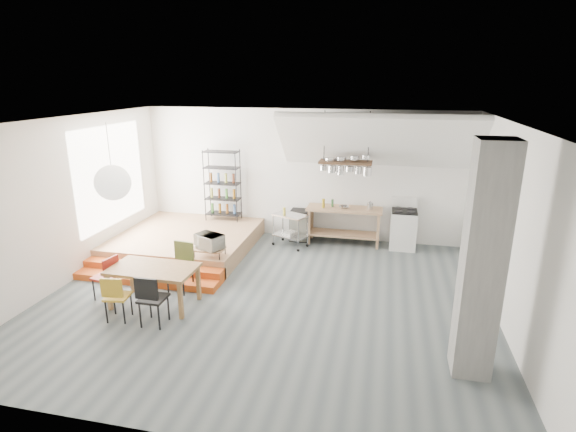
% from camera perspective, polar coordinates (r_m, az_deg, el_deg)
% --- Properties ---
extents(floor, '(8.00, 8.00, 0.00)m').
position_cam_1_polar(floor, '(8.46, -2.71, -10.22)').
color(floor, '#4E575A').
rests_on(floor, ground).
extents(wall_back, '(8.00, 0.04, 3.20)m').
position_cam_1_polar(wall_back, '(11.17, 1.85, 5.27)').
color(wall_back, silver).
rests_on(wall_back, ground).
extents(wall_left, '(0.04, 7.00, 3.20)m').
position_cam_1_polar(wall_left, '(9.69, -26.36, 1.65)').
color(wall_left, silver).
rests_on(wall_left, ground).
extents(wall_right, '(0.04, 7.00, 3.20)m').
position_cam_1_polar(wall_right, '(7.86, 26.55, -1.63)').
color(wall_right, silver).
rests_on(wall_right, ground).
extents(ceiling, '(8.00, 7.00, 0.02)m').
position_cam_1_polar(ceiling, '(7.56, -3.05, 11.90)').
color(ceiling, white).
rests_on(ceiling, wall_back).
extents(slope_ceiling, '(4.40, 1.44, 1.32)m').
position_cam_1_polar(slope_ceiling, '(10.24, 11.34, 9.27)').
color(slope_ceiling, white).
rests_on(slope_ceiling, wall_back).
extents(window_pane, '(0.02, 2.50, 2.20)m').
position_cam_1_polar(window_pane, '(10.81, -21.56, 4.76)').
color(window_pane, white).
rests_on(window_pane, wall_left).
extents(platform, '(3.00, 3.00, 0.40)m').
position_cam_1_polar(platform, '(10.93, -12.73, -3.06)').
color(platform, '#A57B52').
rests_on(platform, ground).
extents(step_lower, '(3.00, 0.35, 0.13)m').
position_cam_1_polar(step_lower, '(9.39, -17.68, -7.75)').
color(step_lower, '#C94E17').
rests_on(step_lower, ground).
extents(step_upper, '(3.00, 0.35, 0.27)m').
position_cam_1_polar(step_upper, '(9.64, -16.69, -6.58)').
color(step_upper, '#C94E17').
rests_on(step_upper, ground).
extents(concrete_column, '(0.50, 0.50, 3.20)m').
position_cam_1_polar(concrete_column, '(6.32, 23.47, -5.51)').
color(concrete_column, slate).
rests_on(concrete_column, ground).
extents(kitchen_counter, '(1.80, 0.60, 0.91)m').
position_cam_1_polar(kitchen_counter, '(10.94, 7.14, -0.39)').
color(kitchen_counter, '#A57B52').
rests_on(kitchen_counter, ground).
extents(stove, '(0.60, 0.60, 1.18)m').
position_cam_1_polar(stove, '(10.96, 14.41, -1.57)').
color(stove, white).
rests_on(stove, ground).
extents(pot_rack, '(1.20, 0.50, 1.43)m').
position_cam_1_polar(pot_rack, '(10.39, 7.44, 6.36)').
color(pot_rack, '#3C2418').
rests_on(pot_rack, ceiling).
extents(wire_shelving, '(0.88, 0.38, 1.80)m').
position_cam_1_polar(wire_shelving, '(11.48, -8.32, 4.02)').
color(wire_shelving, black).
rests_on(wire_shelving, platform).
extents(microwave_shelf, '(0.60, 0.40, 0.16)m').
position_cam_1_polar(microwave_shelf, '(9.31, -9.92, -4.17)').
color(microwave_shelf, '#A57B52').
rests_on(microwave_shelf, platform).
extents(paper_lantern, '(0.60, 0.60, 0.60)m').
position_cam_1_polar(paper_lantern, '(8.12, -21.36, 3.96)').
color(paper_lantern, white).
rests_on(paper_lantern, ceiling).
extents(dining_table, '(1.51, 0.87, 0.71)m').
position_cam_1_polar(dining_table, '(8.27, -16.74, -6.77)').
color(dining_table, brown).
rests_on(dining_table, ground).
extents(chair_mustard, '(0.42, 0.42, 0.82)m').
position_cam_1_polar(chair_mustard, '(7.98, -21.07, -9.28)').
color(chair_mustard, '#BB9020').
rests_on(chair_mustard, ground).
extents(chair_black, '(0.41, 0.41, 0.90)m').
position_cam_1_polar(chair_black, '(7.63, -17.05, -9.72)').
color(chair_black, black).
rests_on(chair_black, ground).
extents(chair_olive, '(0.47, 0.47, 0.93)m').
position_cam_1_polar(chair_olive, '(8.77, -13.38, -5.72)').
color(chair_olive, '#5C6730').
rests_on(chair_olive, ground).
extents(chair_red, '(0.44, 0.44, 0.83)m').
position_cam_1_polar(chair_red, '(8.80, -21.93, -6.85)').
color(chair_red, '#9F2216').
rests_on(chair_red, ground).
extents(rolling_cart, '(0.90, 0.72, 0.79)m').
position_cam_1_polar(rolling_cart, '(10.72, 0.29, -1.24)').
color(rolling_cart, silver).
rests_on(rolling_cart, ground).
extents(mini_fridge, '(0.45, 0.45, 0.77)m').
position_cam_1_polar(mini_fridge, '(11.20, 1.51, -1.14)').
color(mini_fridge, black).
rests_on(mini_fridge, ground).
extents(microwave, '(0.65, 0.57, 0.30)m').
position_cam_1_polar(microwave, '(9.25, -9.97, -3.19)').
color(microwave, beige).
rests_on(microwave, microwave_shelf).
extents(bowl, '(0.28, 0.28, 0.06)m').
position_cam_1_polar(bowl, '(10.80, 7.11, 1.12)').
color(bowl, silver).
rests_on(bowl, kitchen_counter).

